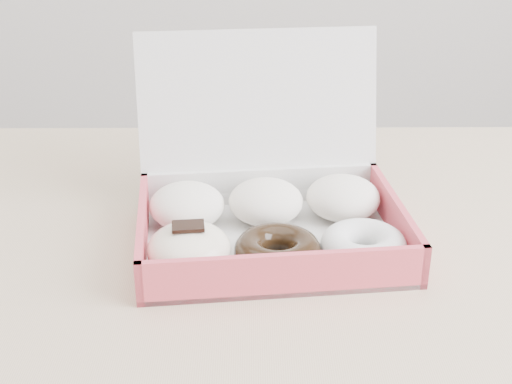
{
  "coord_description": "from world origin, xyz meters",
  "views": [
    {
      "loc": [
        0.15,
        -0.66,
        1.14
      ],
      "look_at": [
        0.16,
        0.05,
        0.8
      ],
      "focal_mm": 50.0,
      "sensor_mm": 36.0,
      "label": 1
    }
  ],
  "objects": [
    {
      "name": "donut_box",
      "position": [
        0.17,
        0.04,
        0.78
      ],
      "size": [
        0.31,
        0.29,
        0.21
      ],
      "rotation": [
        0.0,
        0.0,
        0.1
      ],
      "color": "silver",
      "rests_on": "table"
    },
    {
      "name": "table",
      "position": [
        0.0,
        0.0,
        0.67
      ],
      "size": [
        1.2,
        0.8,
        0.75
      ],
      "color": "tan",
      "rests_on": "ground"
    }
  ]
}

